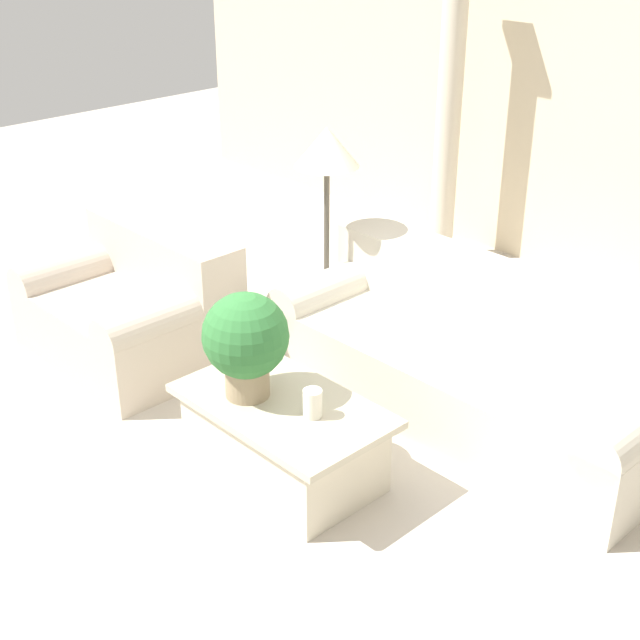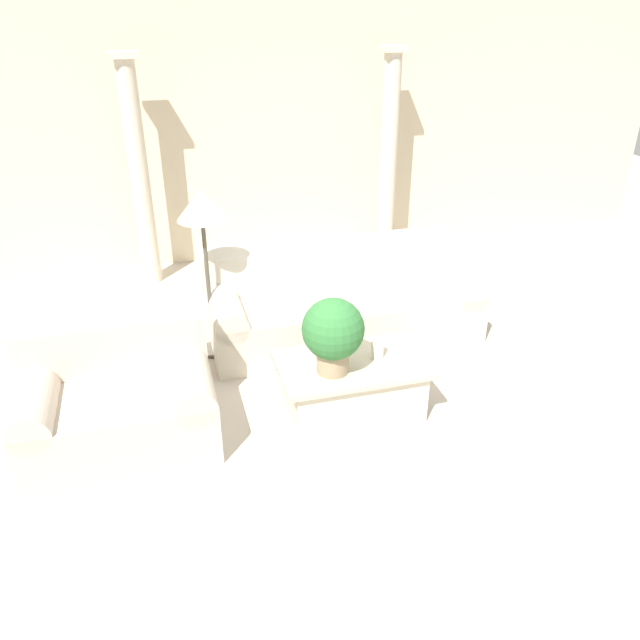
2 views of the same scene
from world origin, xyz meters
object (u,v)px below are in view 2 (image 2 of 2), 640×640
at_px(floor_lamp, 202,216).
at_px(loveseat, 119,394).
at_px(coffee_table, 352,386).
at_px(potted_plant, 333,332).
at_px(sofa_long, 341,301).

bearing_deg(floor_lamp, loveseat, -127.83).
bearing_deg(coffee_table, potted_plant, -156.04).
relative_size(sofa_long, floor_lamp, 1.65).
xyz_separation_m(coffee_table, floor_lamp, (-0.91, 1.19, 1.04)).
xyz_separation_m(sofa_long, coffee_table, (-0.29, -1.23, -0.10)).
relative_size(potted_plant, floor_lamp, 0.38).
relative_size(coffee_table, floor_lamp, 0.76).
relative_size(loveseat, floor_lamp, 0.88).
relative_size(sofa_long, loveseat, 1.87).
bearing_deg(coffee_table, sofa_long, 76.58).
xyz_separation_m(loveseat, coffee_table, (1.68, -0.19, -0.11)).
bearing_deg(floor_lamp, coffee_table, -52.52).
relative_size(sofa_long, coffee_table, 2.18).
distance_m(sofa_long, loveseat, 2.23).
relative_size(loveseat, coffee_table, 1.16).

